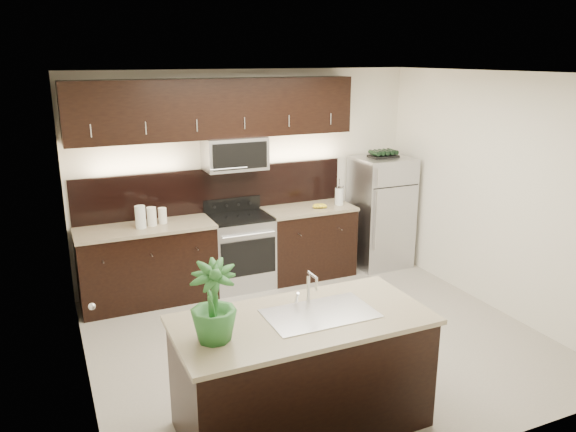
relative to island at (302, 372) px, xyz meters
name	(u,v)px	position (x,y,z in m)	size (l,w,h in m)	color
ground	(317,339)	(0.75, 1.20, -0.47)	(4.50, 4.50, 0.00)	gray
room_walls	(311,182)	(0.64, 1.16, 1.22)	(4.52, 4.02, 2.71)	beige
counter_run	(225,253)	(0.29, 2.89, 0.00)	(3.51, 0.65, 0.94)	black
upper_fixtures	(219,118)	(0.32, 3.04, 1.67)	(3.49, 0.40, 1.66)	black
island	(302,372)	(0.00, 0.00, 0.00)	(1.96, 0.96, 0.94)	black
sink_faucet	(320,312)	(0.15, 0.01, 0.48)	(0.84, 0.50, 0.28)	silver
refrigerator	(381,212)	(2.55, 2.83, 0.29)	(0.74, 0.67, 1.53)	#B2B2B7
wine_rack	(383,154)	(2.55, 2.83, 1.10)	(0.38, 0.23, 0.09)	black
plant	(213,302)	(-0.71, -0.06, 0.76)	(0.32, 0.32, 0.58)	#276329
canisters	(149,217)	(-0.61, 2.87, 0.58)	(0.38, 0.20, 0.26)	silver
french_press	(339,195)	(1.89, 2.84, 0.60)	(0.12, 0.12, 0.34)	silver
bananas	(315,206)	(1.52, 2.81, 0.50)	(0.19, 0.15, 0.06)	gold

